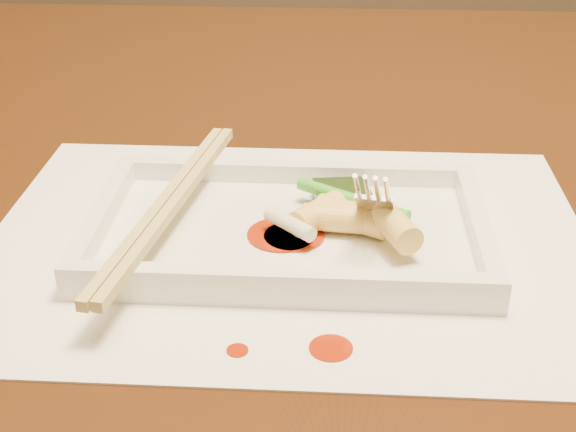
# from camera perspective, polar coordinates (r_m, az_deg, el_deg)

# --- Properties ---
(table) EXTENTS (1.40, 0.90, 0.75)m
(table) POSITION_cam_1_polar(r_m,az_deg,el_deg) (0.74, -2.75, -1.47)
(table) COLOR black
(table) RESTS_ON ground
(placemat) EXTENTS (0.40, 0.30, 0.00)m
(placemat) POSITION_cam_1_polar(r_m,az_deg,el_deg) (0.53, 0.00, -1.77)
(placemat) COLOR white
(placemat) RESTS_ON table
(sauce_splatter_a) EXTENTS (0.02, 0.02, 0.00)m
(sauce_splatter_a) POSITION_cam_1_polar(r_m,az_deg,el_deg) (0.44, 3.07, -9.36)
(sauce_splatter_a) COLOR #9D2004
(sauce_splatter_a) RESTS_ON placemat
(sauce_splatter_b) EXTENTS (0.01, 0.01, 0.00)m
(sauce_splatter_b) POSITION_cam_1_polar(r_m,az_deg,el_deg) (0.44, -3.62, -9.51)
(sauce_splatter_b) COLOR #9D2004
(sauce_splatter_b) RESTS_ON placemat
(plate_base) EXTENTS (0.26, 0.16, 0.01)m
(plate_base) POSITION_cam_1_polar(r_m,az_deg,el_deg) (0.53, 0.00, -1.33)
(plate_base) COLOR white
(plate_base) RESTS_ON placemat
(plate_rim_far) EXTENTS (0.26, 0.01, 0.01)m
(plate_rim_far) POSITION_cam_1_polar(r_m,az_deg,el_deg) (0.59, 0.43, 3.15)
(plate_rim_far) COLOR white
(plate_rim_far) RESTS_ON plate_base
(plate_rim_near) EXTENTS (0.26, 0.01, 0.01)m
(plate_rim_near) POSITION_cam_1_polar(r_m,az_deg,el_deg) (0.46, -0.55, -4.69)
(plate_rim_near) COLOR white
(plate_rim_near) RESTS_ON plate_base
(plate_rim_left) EXTENTS (0.01, 0.14, 0.01)m
(plate_rim_left) POSITION_cam_1_polar(r_m,az_deg,el_deg) (0.55, -13.08, 0.09)
(plate_rim_left) COLOR white
(plate_rim_left) RESTS_ON plate_base
(plate_rim_right) EXTENTS (0.01, 0.14, 0.01)m
(plate_rim_right) POSITION_cam_1_polar(r_m,az_deg,el_deg) (0.53, 13.40, -0.66)
(plate_rim_right) COLOR white
(plate_rim_right) RESTS_ON plate_base
(veg_piece) EXTENTS (0.04, 0.03, 0.01)m
(veg_piece) POSITION_cam_1_polar(r_m,az_deg,el_deg) (0.56, 3.82, 1.62)
(veg_piece) COLOR black
(veg_piece) RESTS_ON plate_base
(scallion_white) EXTENTS (0.04, 0.03, 0.01)m
(scallion_white) POSITION_cam_1_polar(r_m,az_deg,el_deg) (0.51, 0.13, -0.56)
(scallion_white) COLOR #EAEACC
(scallion_white) RESTS_ON plate_base
(scallion_green) EXTENTS (0.08, 0.05, 0.01)m
(scallion_green) POSITION_cam_1_polar(r_m,az_deg,el_deg) (0.54, 4.58, 1.16)
(scallion_green) COLOR green
(scallion_green) RESTS_ON plate_base
(chopstick_a) EXTENTS (0.05, 0.24, 0.01)m
(chopstick_a) POSITION_cam_1_polar(r_m,az_deg,el_deg) (0.53, -8.85, 0.96)
(chopstick_a) COLOR tan
(chopstick_a) RESTS_ON plate_rim_near
(chopstick_b) EXTENTS (0.05, 0.24, 0.01)m
(chopstick_b) POSITION_cam_1_polar(r_m,az_deg,el_deg) (0.53, -8.01, 0.94)
(chopstick_b) COLOR tan
(chopstick_b) RESTS_ON plate_rim_near
(fork) EXTENTS (0.09, 0.10, 0.14)m
(fork) POSITION_cam_1_polar(r_m,az_deg,el_deg) (0.52, 7.98, 7.01)
(fork) COLOR silver
(fork) RESTS_ON plate_base
(sauce_blob_0) EXTENTS (0.04, 0.04, 0.00)m
(sauce_blob_0) POSITION_cam_1_polar(r_m,az_deg,el_deg) (0.52, 0.44, -1.45)
(sauce_blob_0) COLOR #9D2004
(sauce_blob_0) RESTS_ON plate_base
(sauce_blob_1) EXTENTS (0.05, 0.05, 0.00)m
(sauce_blob_1) POSITION_cam_1_polar(r_m,az_deg,el_deg) (0.52, -0.44, -1.33)
(sauce_blob_1) COLOR #9D2004
(sauce_blob_1) RESTS_ON plate_base
(rice_cake_0) EXTENTS (0.05, 0.02, 0.02)m
(rice_cake_0) POSITION_cam_1_polar(r_m,az_deg,el_deg) (0.52, 3.85, -0.22)
(rice_cake_0) COLOR #FEE576
(rice_cake_0) RESTS_ON plate_base
(rice_cake_1) EXTENTS (0.05, 0.04, 0.02)m
(rice_cake_1) POSITION_cam_1_polar(r_m,az_deg,el_deg) (0.53, 4.58, -0.01)
(rice_cake_1) COLOR #FEE576
(rice_cake_1) RESTS_ON plate_base
(rice_cake_2) EXTENTS (0.03, 0.05, 0.02)m
(rice_cake_2) POSITION_cam_1_polar(r_m,az_deg,el_deg) (0.50, 7.63, -0.73)
(rice_cake_2) COLOR #FEE576
(rice_cake_2) RESTS_ON plate_base
(rice_cake_3) EXTENTS (0.04, 0.04, 0.02)m
(rice_cake_3) POSITION_cam_1_polar(r_m,az_deg,el_deg) (0.53, 2.11, 0.18)
(rice_cake_3) COLOR #FEE576
(rice_cake_3) RESTS_ON plate_base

